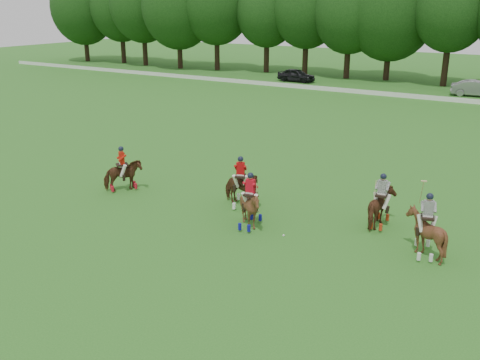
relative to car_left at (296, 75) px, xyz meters
The scene contains 11 objects.
ground 45.27m from the car_left, 69.89° to the right, with size 180.00×180.00×0.00m, color #296C1E.
tree_line 18.35m from the car_left, 19.31° to the left, with size 117.98×14.32×14.75m.
boundary_rail 16.21m from the car_left, 16.13° to the right, with size 120.00×0.10×0.44m, color white.
car_left is the anchor object (origin of this frame).
car_mid 19.74m from the car_left, ahead, with size 1.65×4.74×1.56m, color gray.
polo_red_a 40.25m from the car_left, 76.58° to the right, with size 1.78×1.98×2.27m.
polo_red_b 40.95m from the car_left, 67.86° to the right, with size 2.08×1.95×2.37m.
polo_red_c 43.29m from the car_left, 66.82° to the right, with size 1.54×1.69×2.38m.
polo_stripe_a 42.78m from the car_left, 59.63° to the right, with size 1.21×1.96×2.32m.
polo_stripe_b 45.45m from the car_left, 58.34° to the right, with size 1.82×1.94×2.98m.
polo_ball 44.08m from the car_left, 64.93° to the right, with size 0.09×0.09×0.09m, color white.
Camera 1 is at (11.85, -15.09, 8.95)m, focal length 40.00 mm.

